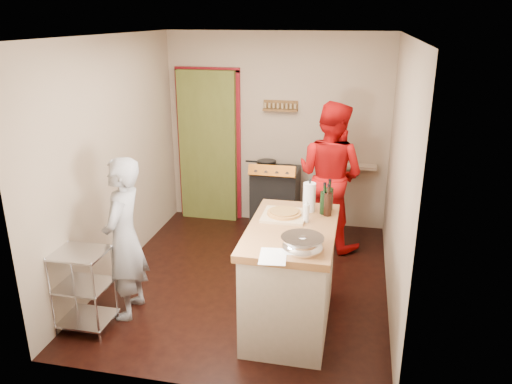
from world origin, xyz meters
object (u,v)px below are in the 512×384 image
stove (275,199)px  person_stripe (124,239)px  person_red (330,176)px  wire_shelving (83,286)px  island (291,274)px

stove → person_stripe: size_ratio=0.63×
person_stripe → person_red: bearing=133.8°
person_red → person_stripe: bearing=74.4°
wire_shelving → island: bearing=14.3°
wire_shelving → person_stripe: (0.28, 0.33, 0.35)m
stove → person_red: (0.73, -0.30, 0.47)m
stove → island: (0.52, -2.15, 0.07)m
wire_shelving → person_stripe: bearing=49.7°
person_stripe → person_red: person_red is taller
stove → island: 2.22m
stove → island: size_ratio=0.71×
person_stripe → person_red: (1.78, 1.99, 0.12)m
stove → island: island is taller
stove → wire_shelving: 2.94m
island → person_stripe: person_stripe is taller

